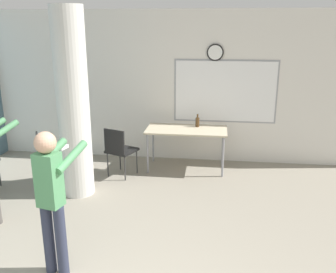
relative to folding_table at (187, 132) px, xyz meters
name	(u,v)px	position (x,y,z in m)	size (l,w,h in m)	color
wall_back	(174,87)	(-0.30, 0.58, 0.70)	(8.00, 0.15, 2.80)	silver
support_pillar	(73,105)	(-1.57, -1.22, 0.70)	(0.47, 0.47, 2.80)	silver
folding_table	(187,132)	(0.00, 0.00, 0.00)	(1.43, 0.71, 0.75)	beige
bottle_on_table	(197,122)	(0.18, 0.18, 0.15)	(0.07, 0.07, 0.23)	#4C3319
chair_near_pillar	(48,155)	(-2.17, -0.98, -0.19)	(0.59, 0.59, 0.87)	black
chair_table_left	(119,148)	(-1.10, -0.50, -0.19)	(0.57, 0.57, 0.87)	black
person_playing_front	(52,193)	(-1.10, -3.13, 0.22)	(0.44, 0.65, 1.56)	#2D3347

